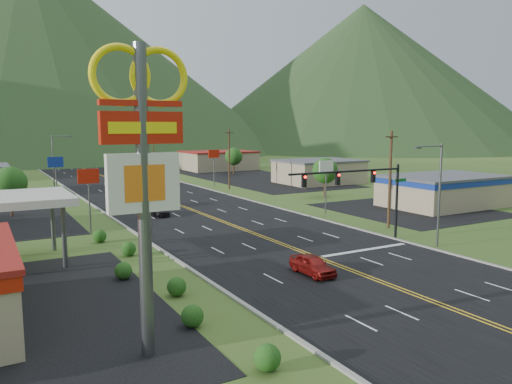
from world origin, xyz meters
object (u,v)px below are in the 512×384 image
streetlight_west (55,158)px  car_red_far (150,182)px  traffic_signal (364,185)px  car_dark_mid (157,211)px  pylon_sign (142,153)px  car_red_near (313,265)px  streetlight_east (437,188)px

streetlight_west → car_red_far: streetlight_west is taller
traffic_signal → car_dark_mid: (-11.63, 22.55, -4.72)m
pylon_sign → traffic_signal: pylon_sign is taller
pylon_sign → car_red_near: pylon_sign is taller
traffic_signal → streetlight_west: (-18.16, 56.00, -0.15)m
streetlight_east → car_red_far: (-7.83, 56.31, -4.55)m
pylon_sign → streetlight_east: bearing=15.8°
streetlight_east → pylon_sign: bearing=-164.2°
traffic_signal → car_red_near: 11.93m
car_red_near → car_dark_mid: bearing=93.6°
streetlight_east → streetlight_west: (-22.86, 60.00, 0.00)m
pylon_sign → car_red_near: (13.97, 6.48, -8.60)m
car_red_far → car_red_near: bearing=80.2°
car_dark_mid → car_red_far: size_ratio=1.09×
traffic_signal → pylon_sign: bearing=-152.9°
pylon_sign → streetlight_east: 29.58m
streetlight_west → car_dark_mid: size_ratio=2.13×
streetlight_east → car_dark_mid: streetlight_east is taller
streetlight_east → car_red_near: bearing=-173.9°
pylon_sign → car_red_near: bearing=24.9°
pylon_sign → car_red_far: (20.34, 64.31, -8.66)m
pylon_sign → traffic_signal: (23.48, 12.00, -3.97)m
streetlight_east → car_red_near: streetlight_east is taller
car_dark_mid → car_red_far: (8.49, 29.77, 0.02)m
car_dark_mid → car_red_far: 30.95m
streetlight_east → car_red_far: bearing=97.9°
pylon_sign → streetlight_east: pylon_sign is taller
pylon_sign → streetlight_east: (28.18, 8.00, -4.12)m
streetlight_west → car_red_near: (8.65, -61.52, -4.48)m
pylon_sign → car_red_far: 68.00m
streetlight_west → car_red_far: 16.12m
car_red_near → car_red_far: 58.18m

